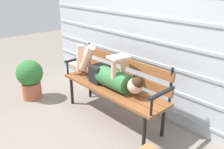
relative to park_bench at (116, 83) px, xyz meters
name	(u,v)px	position (x,y,z in m)	size (l,w,h in m)	color
ground_plane	(105,121)	(0.00, -0.20, -0.51)	(12.00, 12.00, 0.00)	gray
house_siding	(142,27)	(0.00, 0.50, 0.69)	(4.17, 0.08, 2.40)	#B2BCC6
park_bench	(116,83)	(0.00, 0.00, 0.00)	(1.63, 0.46, 0.90)	brown
reclining_person	(107,74)	(-0.10, -0.07, 0.11)	(1.64, 0.27, 0.52)	#33703D
potted_plant	(30,78)	(-1.32, -0.61, -0.16)	(0.41, 0.41, 0.64)	#AD5B3D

